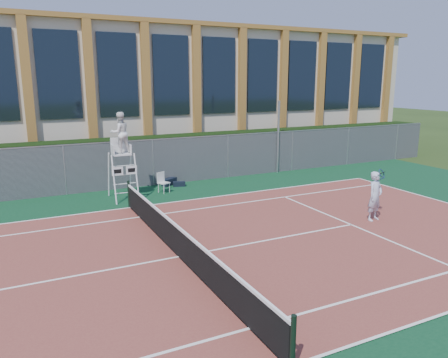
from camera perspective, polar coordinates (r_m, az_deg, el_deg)
name	(u,v)px	position (r m, az deg, el deg)	size (l,w,h in m)	color
ground	(179,258)	(12.76, -5.91, -10.18)	(120.00, 120.00, 0.00)	#233814
apron	(167,246)	(13.63, -7.39, -8.65)	(36.00, 20.00, 0.01)	#0C381F
tennis_court	(179,257)	(12.75, -5.91, -10.10)	(23.77, 10.97, 0.02)	brown
tennis_net	(179,240)	(12.56, -5.96, -7.93)	(0.10, 11.30, 1.10)	black
fence	(111,167)	(20.61, -14.56, 1.59)	(40.00, 0.06, 2.20)	#595E60
hedge	(106,162)	(21.77, -15.22, 2.13)	(40.00, 1.40, 2.20)	black
building	(77,93)	(29.28, -18.69, 10.55)	(45.00, 10.60, 8.22)	beige
steel_pole	(278,137)	(23.83, 7.09, 5.44)	(0.12, 0.12, 3.90)	#9EA0A5
umpire_chair	(120,135)	(18.69, -13.42, 5.59)	(1.04, 1.60, 3.73)	white
plastic_chair	(162,181)	(19.79, -8.06, -0.20)	(0.57, 0.57, 0.92)	silver
sports_bag_near	(169,182)	(21.16, -7.17, -0.36)	(0.79, 0.32, 0.34)	black
sports_bag_far	(179,184)	(20.91, -5.88, -0.64)	(0.57, 0.25, 0.23)	black
tennis_player	(375,196)	(16.48, 19.13, -2.11)	(1.02, 0.73, 1.79)	silver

